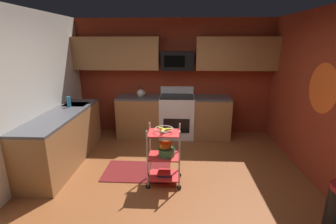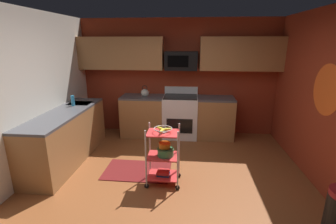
% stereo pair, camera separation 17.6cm
% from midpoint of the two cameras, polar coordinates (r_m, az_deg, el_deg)
% --- Properties ---
extents(floor, '(4.40, 4.80, 0.04)m').
position_cam_midpoint_polar(floor, '(3.83, 1.41, -17.48)').
color(floor, brown).
rests_on(floor, ground).
extents(wall_back, '(4.52, 0.06, 2.60)m').
position_cam_midpoint_polar(wall_back, '(5.67, 3.28, 8.03)').
color(wall_back, maroon).
rests_on(wall_back, ground).
extents(wall_left, '(0.06, 4.80, 2.60)m').
position_cam_midpoint_polar(wall_left, '(4.09, -31.41, 2.46)').
color(wall_left, silver).
rests_on(wall_left, ground).
extents(wall_flower_decal, '(0.00, 0.73, 0.73)m').
position_cam_midpoint_polar(wall_flower_decal, '(4.13, 34.16, 4.29)').
color(wall_flower_decal, '#E5591E').
extents(counter_run, '(3.46, 2.76, 0.92)m').
position_cam_midpoint_polar(counter_run, '(5.05, -7.46, -2.91)').
color(counter_run, '#9E6B3D').
rests_on(counter_run, ground).
extents(oven_range, '(0.76, 0.65, 1.10)m').
position_cam_midpoint_polar(oven_range, '(5.53, 3.79, -0.93)').
color(oven_range, white).
rests_on(oven_range, ground).
extents(upper_cabinets, '(4.40, 0.33, 0.70)m').
position_cam_midpoint_polar(upper_cabinets, '(5.43, 3.11, 13.50)').
color(upper_cabinets, '#9E6B3D').
extents(microwave, '(0.70, 0.39, 0.40)m').
position_cam_midpoint_polar(microwave, '(5.41, 4.06, 11.88)').
color(microwave, black).
extents(rolling_cart, '(0.53, 0.37, 0.91)m').
position_cam_midpoint_polar(rolling_cart, '(3.71, 0.23, -10.27)').
color(rolling_cart, silver).
rests_on(rolling_cart, ground).
extents(fruit_bowl, '(0.27, 0.27, 0.07)m').
position_cam_midpoint_polar(fruit_bowl, '(3.54, 0.24, -4.10)').
color(fruit_bowl, silver).
rests_on(fruit_bowl, rolling_cart).
extents(mixing_bowl_large, '(0.25, 0.25, 0.11)m').
position_cam_midpoint_polar(mixing_bowl_large, '(3.68, 0.81, -9.33)').
color(mixing_bowl_large, '#387F4C').
rests_on(mixing_bowl_large, rolling_cart).
extents(mixing_bowl_small, '(0.18, 0.18, 0.08)m').
position_cam_midpoint_polar(mixing_bowl_small, '(3.66, 0.61, -7.74)').
color(mixing_bowl_small, orange).
rests_on(mixing_bowl_small, rolling_cart).
extents(book_stack, '(0.20, 0.18, 0.07)m').
position_cam_midpoint_polar(book_stack, '(3.85, 0.22, -14.08)').
color(book_stack, '#1E4C8C').
rests_on(book_stack, rolling_cart).
extents(kettle, '(0.21, 0.18, 0.26)m').
position_cam_midpoint_polar(kettle, '(5.48, -4.52, 4.49)').
color(kettle, beige).
rests_on(kettle, counter_run).
extents(dish_soap_bottle, '(0.06, 0.06, 0.20)m').
position_cam_midpoint_polar(dish_soap_bottle, '(4.94, -20.44, 2.49)').
color(dish_soap_bottle, '#2D8CBF').
rests_on(dish_soap_bottle, counter_run).
extents(floor_rug, '(1.11, 0.71, 0.01)m').
position_cam_midpoint_polar(floor_rug, '(4.25, -5.96, -13.47)').
color(floor_rug, maroon).
rests_on(floor_rug, ground).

